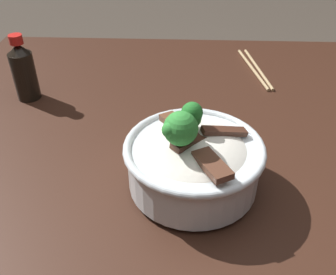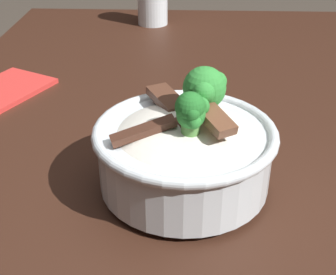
% 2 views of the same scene
% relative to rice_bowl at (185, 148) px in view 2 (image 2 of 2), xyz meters
% --- Properties ---
extents(dining_table, '(1.37, 0.94, 0.76)m').
position_rel_rice_bowl_xyz_m(dining_table, '(-0.09, 0.06, -0.14)').
color(dining_table, '#381E14').
rests_on(dining_table, ground).
extents(rice_bowl, '(0.21, 0.21, 0.14)m').
position_rel_rice_bowl_xyz_m(rice_bowl, '(0.00, 0.00, 0.00)').
color(rice_bowl, silver).
rests_on(rice_bowl, dining_table).
extents(drinking_glass, '(0.07, 0.07, 0.12)m').
position_rel_rice_bowl_xyz_m(drinking_glass, '(-0.65, -0.08, -0.00)').
color(drinking_glass, white).
rests_on(drinking_glass, dining_table).
extents(folded_napkin, '(0.18, 0.16, 0.01)m').
position_rel_rice_bowl_xyz_m(folded_napkin, '(-0.25, -0.30, -0.05)').
color(folded_napkin, red).
rests_on(folded_napkin, dining_table).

